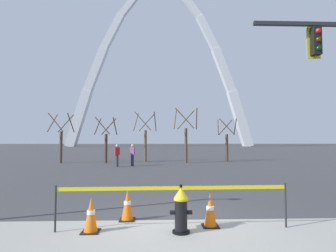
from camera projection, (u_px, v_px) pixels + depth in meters
ground_plane at (174, 222)px, 6.25m from camera, size 240.00×240.00×0.00m
fire_hydrant at (181, 210)px, 5.53m from camera, size 0.46×0.48×0.99m
caution_tape_barrier at (174, 199)px, 5.72m from camera, size 4.96×0.18×0.96m
traffic_cone_by_hydrant at (127, 205)px, 6.38m from camera, size 0.36×0.36×0.73m
traffic_cone_mid_sidewalk at (210, 210)px, 5.91m from camera, size 0.36×0.36×0.73m
traffic_cone_curb_edge at (91, 215)px, 5.56m from camera, size 0.36×0.36×0.73m
monument_arch at (160, 73)px, 77.06m from camera, size 52.98×2.55×48.19m
tree_far_left at (61, 141)px, 22.23m from camera, size 1.89×1.91×4.10m
tree_left_mid at (106, 143)px, 22.23m from camera, size 1.74×1.75×3.76m
tree_center_left at (145, 140)px, 23.37m from camera, size 1.99×2.00×4.32m
tree_center_right at (186, 139)px, 22.38m from camera, size 2.08×2.09×4.52m
tree_right_mid at (227, 142)px, 23.73m from camera, size 1.74×1.75×3.76m
pedestrian_walking_left at (132, 155)px, 19.56m from camera, size 0.38×0.29×1.59m
pedestrian_standing_center at (117, 155)px, 19.04m from camera, size 0.39×0.35×1.59m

